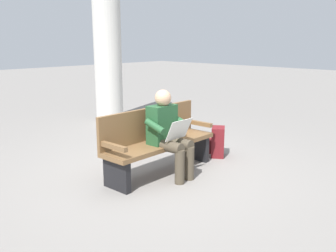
{
  "coord_description": "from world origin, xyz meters",
  "views": [
    {
      "loc": [
        3.49,
        3.51,
        1.82
      ],
      "look_at": [
        0.01,
        0.15,
        0.7
      ],
      "focal_mm": 39.95,
      "sensor_mm": 36.0,
      "label": 1
    }
  ],
  "objects_px": {
    "bench_near": "(157,140)",
    "person_seated": "(168,132)",
    "backpack": "(217,142)",
    "support_pillar": "(107,36)"
  },
  "relations": [
    {
      "from": "bench_near",
      "to": "backpack",
      "type": "distance_m",
      "value": 1.21
    },
    {
      "from": "backpack",
      "to": "support_pillar",
      "type": "relative_size",
      "value": 0.13
    },
    {
      "from": "backpack",
      "to": "support_pillar",
      "type": "distance_m",
      "value": 3.77
    },
    {
      "from": "bench_near",
      "to": "support_pillar",
      "type": "height_order",
      "value": "support_pillar"
    },
    {
      "from": "bench_near",
      "to": "backpack",
      "type": "height_order",
      "value": "bench_near"
    },
    {
      "from": "support_pillar",
      "to": "backpack",
      "type": "bearing_deg",
      "value": 82.72
    },
    {
      "from": "bench_near",
      "to": "backpack",
      "type": "bearing_deg",
      "value": 169.54
    },
    {
      "from": "person_seated",
      "to": "support_pillar",
      "type": "xyz_separation_m",
      "value": [
        -1.62,
        -3.42,
        1.26
      ]
    },
    {
      "from": "bench_near",
      "to": "person_seated",
      "type": "distance_m",
      "value": 0.29
    },
    {
      "from": "bench_near",
      "to": "backpack",
      "type": "xyz_separation_m",
      "value": [
        -1.17,
        0.17,
        -0.23
      ]
    }
  ]
}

